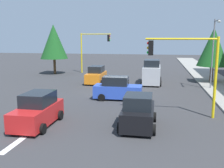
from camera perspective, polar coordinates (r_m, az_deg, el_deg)
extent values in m
plane|color=#353538|center=(23.91, 0.74, -2.26)|extent=(120.00, 120.00, 0.00)
cube|color=gray|center=(29.25, 23.22, -0.64)|extent=(80.00, 4.00, 0.15)
cube|color=silver|center=(13.74, -21.13, -12.56)|extent=(2.20, 0.36, 0.01)
cone|color=silver|center=(14.77, -18.49, -10.77)|extent=(0.01, 1.10, 1.10)
cylinder|color=yellow|center=(38.79, -6.82, 6.86)|extent=(0.18, 0.18, 5.89)
cylinder|color=yellow|center=(38.14, -3.61, 11.06)|extent=(0.12, 4.50, 0.12)
cube|color=black|center=(37.72, -0.77, 10.21)|extent=(0.36, 0.32, 0.96)
sphere|color=red|center=(37.69, -0.50, 10.66)|extent=(0.18, 0.18, 0.18)
sphere|color=yellow|center=(37.69, -0.50, 10.21)|extent=(0.18, 0.18, 0.18)
sphere|color=green|center=(37.69, -0.50, 9.75)|extent=(0.18, 0.18, 0.18)
cylinder|color=yellow|center=(17.60, 22.11, 1.19)|extent=(0.18, 0.18, 5.26)
cylinder|color=yellow|center=(17.08, 15.17, 9.70)|extent=(0.12, 4.50, 0.12)
cube|color=black|center=(17.05, 8.68, 7.98)|extent=(0.36, 0.32, 0.96)
sphere|color=red|center=(17.04, 8.09, 9.00)|extent=(0.18, 0.18, 0.18)
sphere|color=yellow|center=(17.05, 8.07, 8.00)|extent=(0.18, 0.18, 0.18)
sphere|color=green|center=(17.07, 8.04, 6.99)|extent=(0.18, 0.18, 0.18)
cylinder|color=slate|center=(27.60, 21.54, 6.05)|extent=(0.14, 0.14, 7.00)
cylinder|color=slate|center=(26.72, 22.39, 12.98)|extent=(1.80, 0.10, 0.10)
ellipsoid|color=silver|center=(25.83, 22.78, 12.74)|extent=(0.56, 0.28, 0.20)
cylinder|color=brown|center=(31.89, 21.30, 2.18)|extent=(0.36, 0.36, 2.19)
cone|color=#19511E|center=(31.65, 21.66, 7.71)|extent=(3.50, 3.50, 4.37)
cylinder|color=brown|center=(38.25, -12.68, 4.04)|extent=(0.36, 0.36, 2.43)
cone|color=#19511E|center=(38.05, -12.88, 9.22)|extent=(3.90, 3.90, 4.87)
cube|color=#B2B5BA|center=(29.54, 8.84, 2.17)|extent=(4.80, 1.90, 1.85)
cube|color=black|center=(29.15, 8.90, 4.64)|extent=(2.50, 1.67, 0.76)
cylinder|color=black|center=(31.17, 7.02, 1.16)|extent=(0.60, 0.20, 0.60)
cylinder|color=black|center=(31.13, 10.74, 1.04)|extent=(0.60, 0.20, 0.60)
cylinder|color=black|center=(28.24, 6.67, 0.23)|extent=(0.60, 0.20, 0.60)
cylinder|color=black|center=(28.19, 10.77, 0.10)|extent=(0.60, 0.20, 0.60)
cube|color=blue|center=(21.75, 1.34, -1.66)|extent=(1.63, 4.03, 1.05)
cube|color=black|center=(21.61, 0.82, 0.71)|extent=(1.43, 2.10, 0.76)
cylinder|color=black|center=(22.53, 4.83, -2.29)|extent=(0.20, 0.60, 0.60)
cylinder|color=black|center=(20.83, 4.36, -3.32)|extent=(0.20, 0.60, 0.60)
cylinder|color=black|center=(22.89, -1.42, -2.06)|extent=(0.20, 0.60, 0.60)
cylinder|color=black|center=(21.22, -2.37, -3.04)|extent=(0.20, 0.60, 0.60)
cube|color=red|center=(15.94, -16.29, -6.51)|extent=(4.11, 1.72, 1.05)
cube|color=black|center=(15.89, -16.13, -3.17)|extent=(2.13, 1.51, 0.76)
cylinder|color=black|center=(14.59, -15.18, -9.63)|extent=(0.60, 0.20, 0.60)
cylinder|color=black|center=(15.44, -21.44, -8.88)|extent=(0.60, 0.20, 0.60)
cylinder|color=black|center=(16.79, -11.45, -6.83)|extent=(0.60, 0.20, 0.60)
cylinder|color=black|center=(17.54, -17.08, -6.34)|extent=(0.60, 0.20, 0.60)
cube|color=orange|center=(29.71, -3.57, 1.53)|extent=(4.03, 1.73, 1.05)
cube|color=black|center=(29.78, -3.50, 3.31)|extent=(2.09, 1.52, 0.76)
cylinder|color=black|center=(28.36, -2.35, 0.33)|extent=(0.60, 0.20, 0.60)
cylinder|color=black|center=(28.82, -5.93, 0.44)|extent=(0.60, 0.20, 0.60)
cylinder|color=black|center=(30.77, -1.34, 1.12)|extent=(0.60, 0.20, 0.60)
cylinder|color=black|center=(31.19, -4.66, 1.21)|extent=(0.60, 0.20, 0.60)
cube|color=black|center=(15.14, 5.88, -7.03)|extent=(3.70, 1.76, 1.05)
cube|color=black|center=(14.72, 5.89, -3.87)|extent=(1.93, 1.55, 0.76)
cylinder|color=black|center=(16.44, 2.87, -7.01)|extent=(0.60, 0.20, 0.60)
cylinder|color=black|center=(16.31, 9.50, -7.27)|extent=(0.60, 0.20, 0.60)
cylinder|color=black|center=(14.28, 1.66, -9.70)|extent=(0.60, 0.20, 0.60)
cylinder|color=black|center=(14.14, 9.35, -10.04)|extent=(0.60, 0.20, 0.60)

